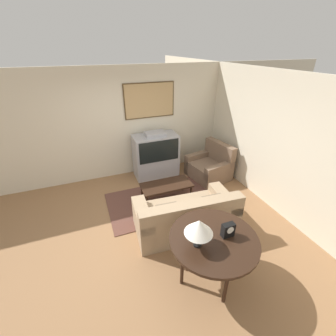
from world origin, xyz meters
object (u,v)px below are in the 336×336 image
(tv, at_px, (156,155))
(couch, at_px, (186,217))
(table_lamp, at_px, (199,227))
(console_table, at_px, (214,241))
(armchair, at_px, (210,167))
(mantel_clock, at_px, (228,230))
(coffee_table, at_px, (166,186))

(tv, bearing_deg, couch, -93.43)
(table_lamp, bearing_deg, console_table, 5.70)
(console_table, bearing_deg, tv, 85.90)
(armchair, bearing_deg, table_lamp, -44.91)
(mantel_clock, bearing_deg, armchair, 63.10)
(armchair, bearing_deg, tv, -125.19)
(couch, height_order, coffee_table, couch)
(mantel_clock, bearing_deg, tv, 89.26)
(couch, distance_m, armchair, 2.09)
(tv, bearing_deg, mantel_clock, -90.74)
(couch, distance_m, table_lamp, 1.40)
(tv, xyz_separation_m, console_table, (-0.23, -3.17, 0.18))
(tv, distance_m, armchair, 1.44)
(couch, bearing_deg, table_lamp, 75.47)
(tv, xyz_separation_m, mantel_clock, (-0.04, -3.20, 0.34))
(coffee_table, height_order, table_lamp, table_lamp)
(armchair, xyz_separation_m, table_lamp, (-1.78, -2.61, 0.84))
(mantel_clock, bearing_deg, couch, 94.55)
(armchair, height_order, mantel_clock, mantel_clock)
(armchair, relative_size, coffee_table, 1.01)
(coffee_table, relative_size, table_lamp, 2.66)
(armchair, distance_m, console_table, 3.03)
(tv, relative_size, table_lamp, 2.93)
(tv, distance_m, coffee_table, 1.18)
(tv, bearing_deg, console_table, -94.10)
(armchair, bearing_deg, console_table, -41.01)
(couch, relative_size, mantel_clock, 9.30)
(coffee_table, xyz_separation_m, table_lamp, (-0.35, -2.05, 0.75))
(coffee_table, bearing_deg, console_table, -92.34)
(table_lamp, bearing_deg, tv, 81.27)
(tv, height_order, couch, tv)
(table_lamp, xyz_separation_m, mantel_clock, (0.45, -0.00, -0.21))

